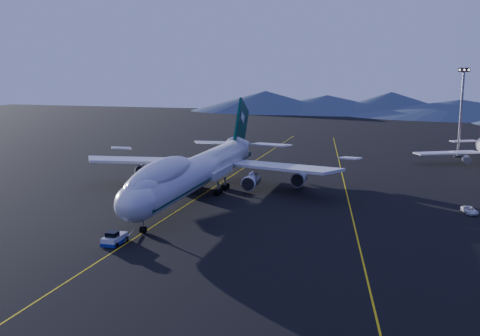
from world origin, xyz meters
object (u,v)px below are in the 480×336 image
(pushback_tug, at_px, (115,240))
(service_van, at_px, (470,210))
(boeing_747, at_px, (199,170))
(floodlight_mast, at_px, (461,112))

(pushback_tug, xyz_separation_m, service_van, (55.00, 34.26, -0.02))
(boeing_747, relative_size, floodlight_mast, 2.67)
(boeing_747, bearing_deg, service_van, 1.48)
(service_van, xyz_separation_m, floodlight_mast, (5.05, 70.40, 13.10))
(floodlight_mast, bearing_deg, pushback_tug, -119.84)
(floodlight_mast, bearing_deg, service_van, -94.10)
(boeing_747, height_order, service_van, boeing_747)
(pushback_tug, bearing_deg, service_van, 31.19)
(pushback_tug, relative_size, service_van, 1.05)
(boeing_747, height_order, floodlight_mast, floodlight_mast)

